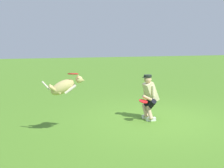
# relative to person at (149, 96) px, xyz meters

# --- Properties ---
(ground_plane) EXTENTS (60.00, 60.00, 0.00)m
(ground_plane) POSITION_rel_person_xyz_m (-0.26, 0.15, -0.70)
(ground_plane) COLOR #4F8227
(person) EXTENTS (0.57, 0.65, 1.29)m
(person) POSITION_rel_person_xyz_m (0.00, 0.00, 0.00)
(person) COLOR silver
(person) RESTS_ON ground_plane
(dog) EXTENTS (1.01, 0.31, 0.54)m
(dog) POSITION_rel_person_xyz_m (2.44, 0.55, 0.46)
(dog) COLOR tan
(frisbee_flying) EXTENTS (0.31, 0.31, 0.09)m
(frisbee_flying) POSITION_rel_person_xyz_m (2.23, 0.56, 0.76)
(frisbee_flying) COLOR red
(frisbee_held) EXTENTS (0.28, 0.28, 0.10)m
(frisbee_held) POSITION_rel_person_xyz_m (0.29, 0.26, -0.09)
(frisbee_held) COLOR red
(frisbee_held) RESTS_ON person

